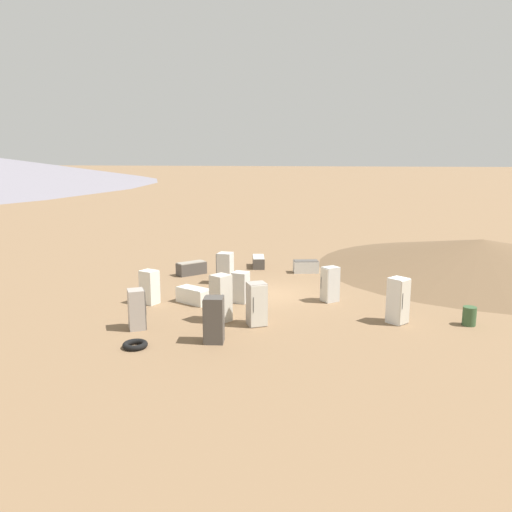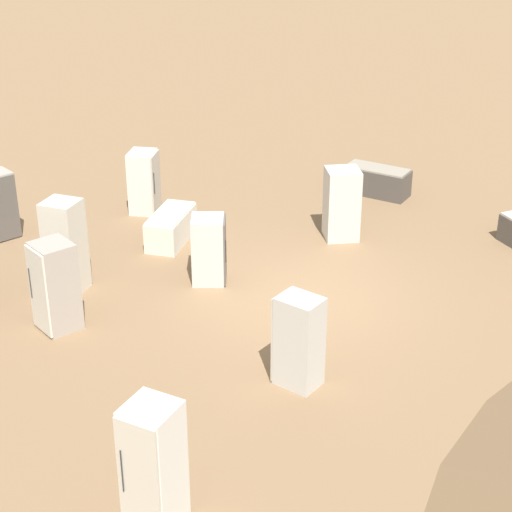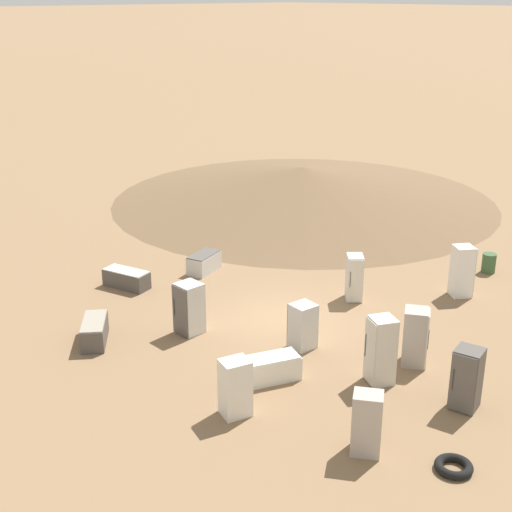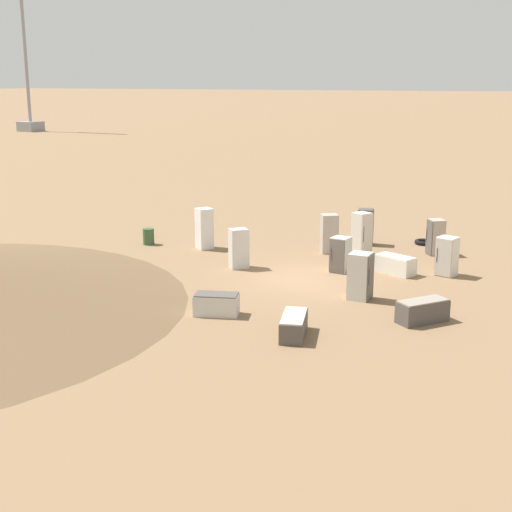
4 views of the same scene
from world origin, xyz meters
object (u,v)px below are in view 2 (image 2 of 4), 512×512
(discarded_fridge_3, at_px, (144,182))
(discarded_fridge_4, at_px, (342,204))
(discarded_fridge_7, at_px, (377,181))
(discarded_fridge_6, at_px, (65,246))
(discarded_fridge_8, at_px, (209,250))
(discarded_fridge_5, at_px, (298,341))
(discarded_fridge_10, at_px, (171,227))
(discarded_fridge_2, at_px, (55,286))
(discarded_fridge_11, at_px, (153,466))

(discarded_fridge_3, height_order, discarded_fridge_4, discarded_fridge_4)
(discarded_fridge_4, bearing_deg, discarded_fridge_7, 59.36)
(discarded_fridge_6, distance_m, discarded_fridge_8, 2.90)
(discarded_fridge_5, xyz_separation_m, discarded_fridge_10, (-5.99, -2.07, -0.46))
(discarded_fridge_6, bearing_deg, discarded_fridge_8, 27.86)
(discarded_fridge_2, height_order, discarded_fridge_10, discarded_fridge_2)
(discarded_fridge_5, relative_size, discarded_fridge_11, 0.88)
(discarded_fridge_3, distance_m, discarded_fridge_7, 6.02)
(discarded_fridge_7, height_order, discarded_fridge_8, discarded_fridge_8)
(discarded_fridge_2, relative_size, discarded_fridge_8, 1.21)
(discarded_fridge_5, height_order, discarded_fridge_8, discarded_fridge_5)
(discarded_fridge_2, xyz_separation_m, discarded_fridge_5, (2.30, 4.22, -0.05))
(discarded_fridge_8, bearing_deg, discarded_fridge_10, -153.77)
(discarded_fridge_3, relative_size, discarded_fridge_8, 1.09)
(discarded_fridge_5, distance_m, discarded_fridge_7, 9.07)
(discarded_fridge_5, relative_size, discarded_fridge_8, 1.15)
(discarded_fridge_3, height_order, discarded_fridge_6, discarded_fridge_6)
(discarded_fridge_10, bearing_deg, discarded_fridge_6, 66.29)
(discarded_fridge_2, bearing_deg, discarded_fridge_3, -49.57)
(discarded_fridge_2, xyz_separation_m, discarded_fridge_3, (-5.56, 1.53, -0.09))
(discarded_fridge_7, xyz_separation_m, discarded_fridge_11, (11.52, -5.64, 0.57))
(discarded_fridge_3, relative_size, discarded_fridge_6, 0.80)
(discarded_fridge_10, bearing_deg, discarded_fridge_3, -50.76)
(discarded_fridge_2, distance_m, discarded_fridge_3, 5.77)
(discarded_fridge_4, bearing_deg, discarded_fridge_8, -150.09)
(discarded_fridge_5, bearing_deg, discarded_fridge_6, 90.29)
(discarded_fridge_8, bearing_deg, discarded_fridge_4, 126.85)
(discarded_fridge_4, xyz_separation_m, discarded_fridge_6, (2.01, -6.02, 0.14))
(discarded_fridge_3, distance_m, discarded_fridge_11, 10.94)
(discarded_fridge_11, bearing_deg, discarded_fridge_8, -65.33)
(discarded_fridge_2, bearing_deg, discarded_fridge_5, -152.82)
(discarded_fridge_2, xyz_separation_m, discarded_fridge_7, (-6.14, 7.51, -0.50))
(discarded_fridge_2, height_order, discarded_fridge_4, discarded_fridge_2)
(discarded_fridge_2, height_order, discarded_fridge_7, discarded_fridge_2)
(discarded_fridge_5, xyz_separation_m, discarded_fridge_11, (3.07, -2.36, 0.11))
(discarded_fridge_10, bearing_deg, discarded_fridge_8, 131.56)
(discarded_fridge_8, distance_m, discarded_fridge_11, 7.10)
(discarded_fridge_7, bearing_deg, discarded_fridge_8, 171.04)
(discarded_fridge_5, xyz_separation_m, discarded_fridge_8, (-3.94, -1.29, -0.11))
(discarded_fridge_6, relative_size, discarded_fridge_7, 1.11)
(discarded_fridge_6, height_order, discarded_fridge_10, discarded_fridge_6)
(discarded_fridge_2, relative_size, discarded_fridge_11, 0.93)
(discarded_fridge_2, xyz_separation_m, discarded_fridge_8, (-1.64, 2.93, -0.15))
(discarded_fridge_4, relative_size, discarded_fridge_6, 0.86)
(discarded_fridge_5, bearing_deg, discarded_fridge_10, 61.99)
(discarded_fridge_3, relative_size, discarded_fridge_4, 0.93)
(discarded_fridge_2, relative_size, discarded_fridge_4, 1.04)
(discarded_fridge_7, bearing_deg, discarded_fridge_4, -172.62)
(discarded_fridge_5, xyz_separation_m, discarded_fridge_6, (-3.84, -4.17, 0.15))
(discarded_fridge_2, distance_m, discarded_fridge_6, 1.55)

